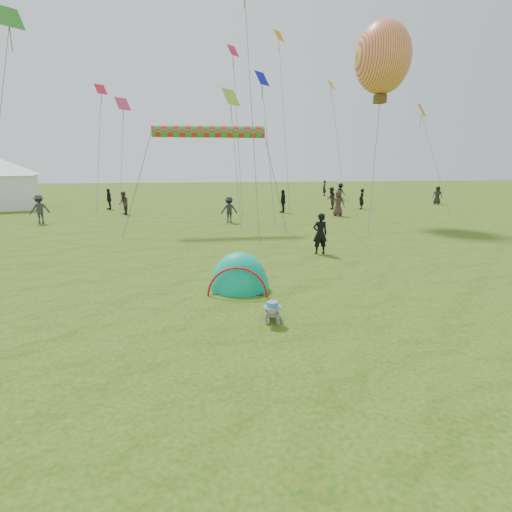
{
  "coord_description": "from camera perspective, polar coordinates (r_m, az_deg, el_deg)",
  "views": [
    {
      "loc": [
        -2.42,
        -9.13,
        3.63
      ],
      "look_at": [
        -0.72,
        2.0,
        1.0
      ],
      "focal_mm": 28.0,
      "sensor_mm": 36.0,
      "label": 1
    }
  ],
  "objects": [
    {
      "name": "crowd_person_1",
      "position": [
        30.28,
        -18.38,
        7.17
      ],
      "size": [
        0.9,
        0.99,
        1.66
      ],
      "primitive_type": "imported",
      "rotation": [
        0.0,
        0.0,
        5.13
      ],
      "color": "#433330",
      "rests_on": "ground"
    },
    {
      "name": "diamond_kite_4",
      "position": [
        29.14,
        0.86,
        24.04
      ],
      "size": [
        1.14,
        1.14,
        0.93
      ],
      "primitive_type": "plane",
      "rotation": [
        1.05,
        0.0,
        0.79
      ],
      "color": "#0D12B7"
    },
    {
      "name": "crowd_person_9",
      "position": [
        25.05,
        -3.86,
        6.63
      ],
      "size": [
        1.06,
        0.63,
        1.6
      ],
      "primitive_type": "imported",
      "rotation": [
        0.0,
        0.0,
        3.18
      ],
      "color": "#23242D",
      "rests_on": "ground"
    },
    {
      "name": "crowd_person_4",
      "position": [
        39.66,
        24.49,
        7.9
      ],
      "size": [
        0.94,
        0.89,
        1.63
      ],
      "primitive_type": "imported",
      "rotation": [
        0.0,
        0.0,
        5.63
      ],
      "color": "black",
      "rests_on": "ground"
    },
    {
      "name": "crowd_person_15",
      "position": [
        40.74,
        11.96,
        8.94
      ],
      "size": [
        1.07,
        1.26,
        1.69
      ],
      "primitive_type": "imported",
      "rotation": [
        0.0,
        0.0,
        2.06
      ],
      "color": "black",
      "rests_on": "ground"
    },
    {
      "name": "diamond_kite_7",
      "position": [
        36.71,
        22.61,
        18.69
      ],
      "size": [
        1.22,
        1.22,
        1.0
      ],
      "primitive_type": "plane",
      "rotation": [
        1.05,
        0.0,
        0.79
      ],
      "color": "orange"
    },
    {
      "name": "diamond_kite_3",
      "position": [
        22.63,
        -31.9,
        27.04
      ],
      "size": [
        1.17,
        1.17,
        0.95
      ],
      "primitive_type": "plane",
      "rotation": [
        1.05,
        0.0,
        0.79
      ],
      "color": "#36902A"
    },
    {
      "name": "crowd_person_14",
      "position": [
        34.22,
        -20.26,
        7.64
      ],
      "size": [
        0.43,
        0.98,
        1.65
      ],
      "primitive_type": "imported",
      "rotation": [
        0.0,
        0.0,
        4.68
      ],
      "color": "black",
      "rests_on": "ground"
    },
    {
      "name": "crawling_toddler",
      "position": [
        9.4,
        2.32,
        -7.68
      ],
      "size": [
        0.66,
        0.83,
        0.57
      ],
      "primitive_type": null,
      "rotation": [
        0.0,
        0.0,
        -0.2
      ],
      "color": "black",
      "rests_on": "ground"
    },
    {
      "name": "crowd_person_16",
      "position": [
        47.84,
        -31.48,
        7.95
      ],
      "size": [
        1.02,
        1.0,
        1.77
      ],
      "primitive_type": "imported",
      "rotation": [
        0.0,
        0.0,
        5.55
      ],
      "color": "#362925",
      "rests_on": "ground"
    },
    {
      "name": "rainbow_tube_kite",
      "position": [
        22.21,
        -6.74,
        17.26
      ],
      "size": [
        5.9,
        0.64,
        0.64
      ],
      "primitive_type": "cylinder",
      "rotation": [
        0.0,
        1.57,
        0.0
      ],
      "color": "red"
    },
    {
      "name": "balloon_kite",
      "position": [
        27.39,
        17.61,
        24.9
      ],
      "size": [
        3.31,
        3.31,
        4.63
      ],
      "primitive_type": null,
      "color": "yellow"
    },
    {
      "name": "diamond_kite_8",
      "position": [
        26.82,
        -3.61,
        21.72
      ],
      "size": [
        1.28,
        1.28,
        1.04
      ],
      "primitive_type": "plane",
      "rotation": [
        1.05,
        0.0,
        0.79
      ],
      "color": "#ACD22C"
    },
    {
      "name": "diamond_kite_5",
      "position": [
        38.71,
        -18.5,
        19.92
      ],
      "size": [
        1.31,
        1.31,
        1.07
      ],
      "primitive_type": "plane",
      "rotation": [
        1.05,
        0.0,
        0.79
      ],
      "color": "#E73B62"
    },
    {
      "name": "crowd_person_3",
      "position": [
        27.96,
        -28.53,
        5.92
      ],
      "size": [
        1.31,
        1.16,
        1.76
      ],
      "primitive_type": "imported",
      "rotation": [
        0.0,
        0.0,
        3.71
      ],
      "color": "#323036",
      "rests_on": "ground"
    },
    {
      "name": "diamond_kite_0",
      "position": [
        30.46,
        -3.31,
        27.25
      ],
      "size": [
        0.91,
        0.91,
        0.74
      ],
      "primitive_type": "plane",
      "rotation": [
        1.05,
        0.0,
        0.79
      ],
      "color": "#E5204E"
    },
    {
      "name": "diamond_kite_6",
      "position": [
        36.75,
        -21.31,
        21.32
      ],
      "size": [
        0.97,
        0.97,
        0.79
      ],
      "primitive_type": "plane",
      "rotation": [
        1.05,
        0.0,
        0.79
      ],
      "color": "#F12340"
    },
    {
      "name": "crowd_person_12",
      "position": [
        33.36,
        14.84,
        7.87
      ],
      "size": [
        0.42,
        0.61,
        1.64
      ],
      "primitive_type": "imported",
      "rotation": [
        0.0,
        0.0,
        4.67
      ],
      "color": "black",
      "rests_on": "ground"
    },
    {
      "name": "crowd_person_6",
      "position": [
        41.74,
        -29.87,
        7.54
      ],
      "size": [
        0.4,
        0.6,
        1.62
      ],
      "primitive_type": "imported",
      "rotation": [
        0.0,
        0.0,
        4.74
      ],
      "color": "#24242A",
      "rests_on": "ground"
    },
    {
      "name": "crowd_person_2",
      "position": [
        30.1,
        3.86,
        7.82
      ],
      "size": [
        0.48,
        1.02,
        1.7
      ],
      "primitive_type": "imported",
      "rotation": [
        0.0,
        0.0,
        4.77
      ],
      "color": "black",
      "rests_on": "ground"
    },
    {
      "name": "crowd_person_7",
      "position": [
        32.85,
        10.67,
        8.11
      ],
      "size": [
        0.96,
        1.06,
        1.76
      ],
      "primitive_type": "imported",
      "rotation": [
        0.0,
        0.0,
        4.28
      ],
      "color": "black",
      "rests_on": "ground"
    },
    {
      "name": "crowd_person_10",
      "position": [
        28.65,
        11.68,
        7.39
      ],
      "size": [
        1.04,
        0.96,
        1.79
      ],
      "primitive_type": "imported",
      "rotation": [
        0.0,
        0.0,
        2.54
      ],
      "color": "#3A2924",
      "rests_on": "ground"
    },
    {
      "name": "standing_adult",
      "position": [
        16.4,
        9.14,
        3.17
      ],
      "size": [
        0.62,
        0.42,
        1.67
      ],
      "primitive_type": "imported",
      "rotation": [
        0.0,
        0.0,
        3.17
      ],
      "color": "black",
      "rests_on": "ground"
    },
    {
      "name": "diamond_kite_1",
      "position": [
        41.07,
        10.7,
        22.91
      ],
      "size": [
        1.0,
        1.0,
        0.81
      ],
      "primitive_type": "plane",
      "rotation": [
        1.05,
        0.0,
        0.79
      ],
      "color": "yellow"
    },
    {
      "name": "ground",
      "position": [
        10.11,
        5.79,
        -7.95
      ],
      "size": [
        140.0,
        140.0,
        0.0
      ],
      "primitive_type": "plane",
      "color": "#194C09"
    },
    {
      "name": "diamond_kite_2",
      "position": [
        37.31,
        3.28,
        28.94
      ],
      "size": [
        1.06,
        1.06,
        0.86
      ],
      "primitive_type": "plane",
      "rotation": [
        1.05,
        0.0,
        0.79
      ],
      "color": "orange"
    },
    {
      "name": "popup_tent",
      "position": [
        11.79,
        -2.38,
        -4.79
      ],
      "size": [
        1.99,
        1.75,
        2.25
      ],
      "primitive_type": "ellipsoid",
      "rotation": [
        0.0,
        0.0,
        -0.2
      ],
      "color": "#008C97",
      "rests_on": "ground"
    },
    {
      "name": "crowd_person_0",
      "position": [
        46.32,
        9.72,
        9.53
      ],
      "size": [
        0.46,
        0.66,
        1.73
      ],
      "primitive_type": "imported",
      "rotation": [
        0.0,
        0.0,
        4.63
      ],
      "color": "black",
      "rests_on": "ground"
    }
  ]
}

